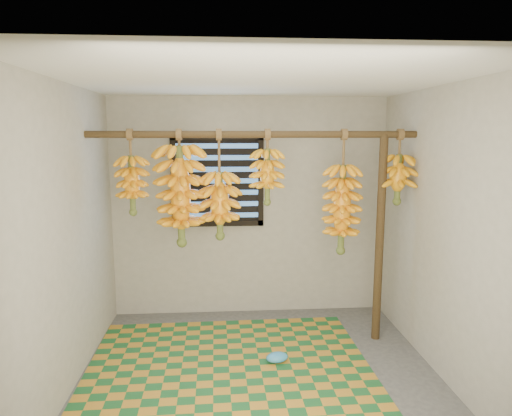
{
  "coord_description": "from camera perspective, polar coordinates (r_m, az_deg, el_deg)",
  "views": [
    {
      "loc": [
        -0.3,
        -3.46,
        2.01
      ],
      "look_at": [
        0.0,
        0.55,
        1.35
      ],
      "focal_mm": 32.0,
      "sensor_mm": 36.0,
      "label": 1
    }
  ],
  "objects": [
    {
      "name": "wall_back",
      "position": [
        5.04,
        -0.8,
        0.07
      ],
      "size": [
        3.0,
        0.01,
        2.4
      ],
      "primitive_type": "cube",
      "color": "gray",
      "rests_on": "floor"
    },
    {
      "name": "window",
      "position": [
        4.96,
        -4.83,
        3.39
      ],
      "size": [
        1.0,
        0.04,
        1.0
      ],
      "color": "black",
      "rests_on": "wall_back"
    },
    {
      "name": "banana_bunch_e",
      "position": [
        4.36,
        10.68,
        -0.15
      ],
      "size": [
        0.34,
        0.34,
        1.17
      ],
      "color": "brown",
      "rests_on": "hanging_pole"
    },
    {
      "name": "ceiling",
      "position": [
        3.49,
        0.69,
        15.81
      ],
      "size": [
        3.0,
        3.0,
        0.01
      ],
      "primitive_type": "cube",
      "color": "silver",
      "rests_on": "wall_back"
    },
    {
      "name": "banana_bunch_c",
      "position": [
        4.21,
        -4.55,
        0.35
      ],
      "size": [
        0.36,
        0.36,
        1.0
      ],
      "color": "brown",
      "rests_on": "hanging_pole"
    },
    {
      "name": "plastic_bag",
      "position": [
        4.25,
        2.65,
        -18.14
      ],
      "size": [
        0.23,
        0.2,
        0.08
      ],
      "primitive_type": "ellipsoid",
      "rotation": [
        0.0,
        0.0,
        0.28
      ],
      "color": "#338AC1",
      "rests_on": "woven_mat"
    },
    {
      "name": "hanging_pole",
      "position": [
        4.17,
        -0.15,
        9.19
      ],
      "size": [
        3.0,
        0.06,
        0.06
      ],
      "primitive_type": "cylinder",
      "rotation": [
        0.0,
        1.57,
        0.0
      ],
      "color": "#46321B",
      "rests_on": "wall_left"
    },
    {
      "name": "banana_bunch_d",
      "position": [
        4.2,
        1.42,
        3.95
      ],
      "size": [
        0.32,
        0.32,
        0.69
      ],
      "color": "brown",
      "rests_on": "hanging_pole"
    },
    {
      "name": "banana_bunch_a",
      "position": [
        4.26,
        -15.23,
        2.8
      ],
      "size": [
        0.28,
        0.28,
        0.77
      ],
      "color": "brown",
      "rests_on": "hanging_pole"
    },
    {
      "name": "floor",
      "position": [
        4.01,
        0.62,
        -20.81
      ],
      "size": [
        3.0,
        3.0,
        0.01
      ],
      "primitive_type": "cube",
      "color": "#444444",
      "rests_on": "ground"
    },
    {
      "name": "wall_right",
      "position": [
        3.98,
        22.8,
        -3.15
      ],
      "size": [
        0.01,
        3.0,
        2.4
      ],
      "primitive_type": "cube",
      "color": "gray",
      "rests_on": "floor"
    },
    {
      "name": "banana_bunch_b",
      "position": [
        4.22,
        -9.41,
        1.51
      ],
      "size": [
        0.43,
        0.43,
        1.06
      ],
      "color": "brown",
      "rests_on": "hanging_pole"
    },
    {
      "name": "banana_bunch_f",
      "position": [
        4.49,
        17.32,
        3.48
      ],
      "size": [
        0.32,
        0.32,
        0.7
      ],
      "color": "brown",
      "rests_on": "hanging_pole"
    },
    {
      "name": "woven_mat",
      "position": [
        4.2,
        -3.4,
        -19.21
      ],
      "size": [
        2.47,
        1.99,
        0.01
      ],
      "primitive_type": "cube",
      "rotation": [
        0.0,
        0.0,
        0.02
      ],
      "color": "#185426",
      "rests_on": "floor"
    },
    {
      "name": "support_post",
      "position": [
        4.53,
        15.19,
        -3.88
      ],
      "size": [
        0.08,
        0.08,
        2.0
      ],
      "primitive_type": "cylinder",
      "color": "#46321B",
      "rests_on": "floor"
    },
    {
      "name": "wall_left",
      "position": [
        3.75,
        -22.96,
        -3.89
      ],
      "size": [
        0.01,
        3.0,
        2.4
      ],
      "primitive_type": "cube",
      "color": "gray",
      "rests_on": "floor"
    }
  ]
}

